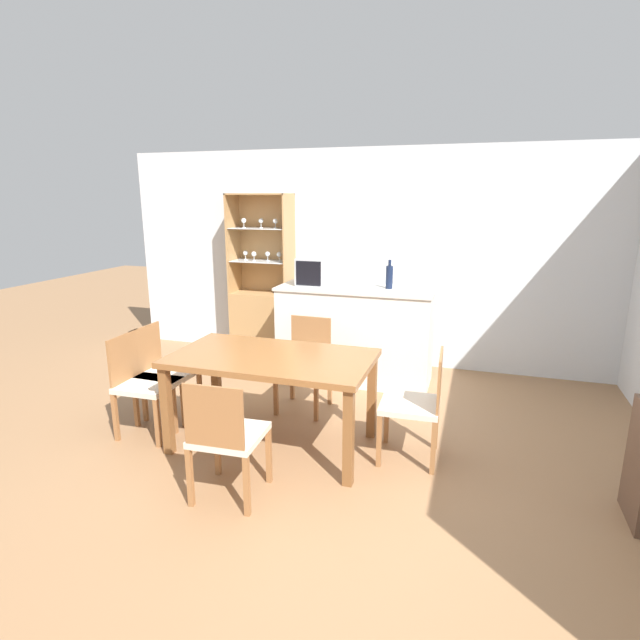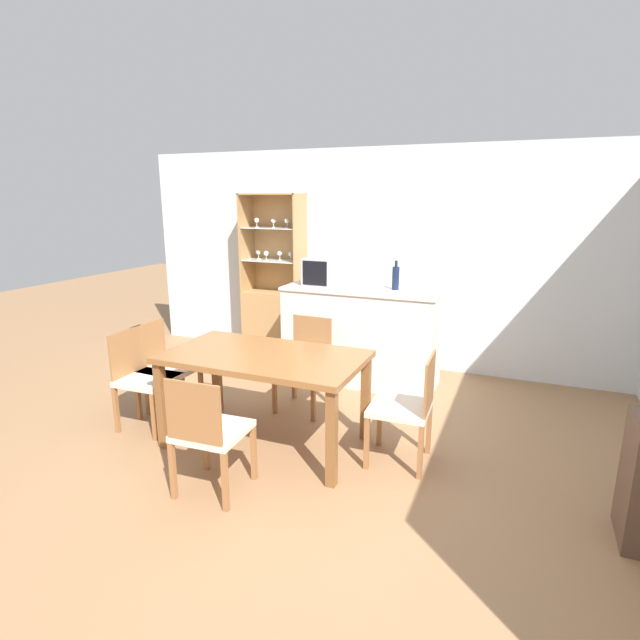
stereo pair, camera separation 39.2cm
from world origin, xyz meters
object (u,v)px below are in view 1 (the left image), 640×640
at_px(dining_table, 272,366).
at_px(dining_chair_head_near, 227,436).
at_px(dining_chair_side_left_far, 163,373).
at_px(microwave, 319,271).
at_px(dining_chair_side_right_far, 416,404).
at_px(dining_chair_side_left_near, 144,383).
at_px(display_cabinet, 263,311).
at_px(wine_bottle, 389,277).
at_px(dining_chair_head_far, 305,363).

bearing_deg(dining_table, dining_chair_head_near, -89.83).
height_order(dining_chair_side_left_far, microwave, microwave).
bearing_deg(dining_chair_side_right_far, dining_table, 94.60).
bearing_deg(dining_chair_side_left_near, dining_chair_head_near, 58.60).
height_order(display_cabinet, dining_table, display_cabinet).
xyz_separation_m(dining_table, dining_chair_head_near, (0.00, -0.78, -0.23)).
distance_m(dining_chair_head_near, microwave, 2.61).
distance_m(display_cabinet, dining_chair_side_left_near, 2.34).
distance_m(dining_chair_side_right_far, wine_bottle, 1.82).
distance_m(dining_chair_head_far, dining_chair_side_right_far, 1.30).
relative_size(dining_chair_side_left_far, dining_chair_side_right_far, 1.00).
distance_m(dining_table, wine_bottle, 1.90).
bearing_deg(dining_chair_head_near, dining_table, 87.17).
distance_m(dining_chair_side_left_near, microwave, 2.22).
height_order(dining_table, dining_chair_side_left_far, dining_chair_side_left_far).
bearing_deg(dining_table, display_cabinet, 115.87).
distance_m(dining_table, microwave, 1.80).
xyz_separation_m(dining_table, dining_chair_side_left_near, (-1.13, -0.14, -0.23)).
distance_m(dining_chair_head_far, wine_bottle, 1.34).
bearing_deg(dining_table, dining_chair_side_left_far, 173.15).
xyz_separation_m(dining_chair_side_right_far, microwave, (-1.29, 1.58, 0.74)).
height_order(dining_chair_side_right_far, microwave, microwave).
xyz_separation_m(dining_chair_side_left_far, wine_bottle, (1.75, 1.59, 0.72)).
bearing_deg(dining_chair_side_left_near, dining_chair_side_left_far, 178.32).
distance_m(dining_table, dining_chair_side_right_far, 1.16).
distance_m(dining_chair_head_near, wine_bottle, 2.68).
height_order(dining_chair_head_near, wine_bottle, wine_bottle).
distance_m(dining_chair_head_far, dining_chair_head_near, 1.57).
relative_size(display_cabinet, dining_chair_side_left_near, 2.33).
height_order(dining_table, dining_chair_side_left_near, dining_chair_side_left_near).
xyz_separation_m(dining_chair_head_near, dining_chair_side_left_far, (-1.13, 0.92, 0.00)).
height_order(display_cabinet, dining_chair_side_left_far, display_cabinet).
bearing_deg(wine_bottle, dining_chair_head_far, -123.12).
relative_size(dining_chair_head_far, microwave, 1.98).
distance_m(display_cabinet, dining_table, 2.45).
relative_size(dining_table, dining_chair_head_near, 1.83).
height_order(dining_chair_side_left_near, dining_chair_side_left_far, same).
relative_size(dining_chair_side_left_far, microwave, 1.98).
xyz_separation_m(dining_chair_side_left_near, wine_bottle, (1.75, 1.86, 0.72)).
bearing_deg(dining_table, dining_chair_side_left_near, -173.17).
bearing_deg(dining_chair_side_left_near, dining_chair_side_right_far, 95.16).
bearing_deg(dining_chair_head_far, dining_table, 91.33).
bearing_deg(dining_chair_side_right_far, dining_chair_side_left_far, 87.75).
distance_m(display_cabinet, dining_chair_head_near, 3.17).
bearing_deg(display_cabinet, wine_bottle, -15.68).
bearing_deg(dining_chair_side_left_far, wine_bottle, 134.43).
xyz_separation_m(dining_table, dining_chair_side_left_far, (-1.13, 0.14, -0.23)).
bearing_deg(wine_bottle, display_cabinet, 164.32).
relative_size(dining_chair_head_near, dining_chair_side_right_far, 1.00).
xyz_separation_m(display_cabinet, microwave, (0.90, -0.48, 0.62)).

